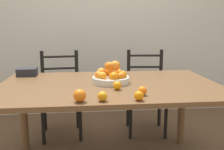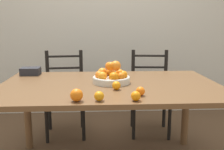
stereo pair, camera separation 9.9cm
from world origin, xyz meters
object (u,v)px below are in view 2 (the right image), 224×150
(orange_loose_3, at_px, (99,96))
(chair_right, at_px, (150,93))
(orange_loose_1, at_px, (116,86))
(orange_loose_2, at_px, (77,95))
(book_stack, at_px, (31,71))
(orange_loose_0, at_px, (140,91))
(chair_left, at_px, (65,94))
(fruit_bowl, at_px, (111,76))
(orange_loose_4, at_px, (136,96))

(orange_loose_3, bearing_deg, chair_right, 65.35)
(chair_right, bearing_deg, orange_loose_1, -109.36)
(orange_loose_2, height_order, chair_right, chair_right)
(orange_loose_3, relative_size, book_stack, 0.36)
(orange_loose_0, distance_m, chair_right, 1.24)
(chair_left, bearing_deg, orange_loose_3, -79.00)
(orange_loose_2, xyz_separation_m, chair_left, (-0.24, 1.26, -0.34))
(orange_loose_3, xyz_separation_m, chair_right, (0.58, 1.26, -0.33))
(orange_loose_2, bearing_deg, orange_loose_3, 0.11)
(fruit_bowl, bearing_deg, orange_loose_2, -116.01)
(orange_loose_4, relative_size, chair_left, 0.07)
(fruit_bowl, bearing_deg, orange_loose_3, -101.67)
(orange_loose_3, bearing_deg, chair_left, 106.58)
(orange_loose_1, distance_m, orange_loose_2, 0.38)
(chair_left, xyz_separation_m, book_stack, (-0.26, -0.39, 0.34))
(orange_loose_4, height_order, chair_left, chair_left)
(orange_loose_0, distance_m, orange_loose_4, 0.12)
(orange_loose_1, distance_m, orange_loose_3, 0.30)
(chair_left, bearing_deg, orange_loose_4, -70.18)
(chair_left, bearing_deg, chair_right, -5.58)
(fruit_bowl, xyz_separation_m, book_stack, (-0.74, 0.38, -0.02))
(orange_loose_0, bearing_deg, orange_loose_3, -158.93)
(orange_loose_0, height_order, chair_right, chair_right)
(orange_loose_3, bearing_deg, orange_loose_0, 21.07)
(orange_loose_4, distance_m, book_stack, 1.24)
(orange_loose_1, relative_size, book_stack, 0.36)
(book_stack, bearing_deg, orange_loose_4, -45.62)
(book_stack, bearing_deg, orange_loose_0, -40.10)
(orange_loose_1, height_order, orange_loose_4, same)
(chair_left, bearing_deg, book_stack, -129.43)
(fruit_bowl, height_order, orange_loose_3, fruit_bowl)
(orange_loose_2, bearing_deg, orange_loose_0, 14.39)
(fruit_bowl, bearing_deg, orange_loose_4, -75.98)
(book_stack, bearing_deg, orange_loose_2, -60.38)
(chair_left, bearing_deg, orange_loose_2, -84.97)
(orange_loose_1, distance_m, chair_right, 1.14)
(orange_loose_0, bearing_deg, chair_right, 75.29)
(orange_loose_2, height_order, orange_loose_3, orange_loose_2)
(orange_loose_2, relative_size, chair_right, 0.09)
(orange_loose_0, distance_m, orange_loose_1, 0.22)
(orange_loose_3, xyz_separation_m, orange_loose_4, (0.23, -0.01, -0.00))
(orange_loose_1, bearing_deg, fruit_bowl, 96.22)
(orange_loose_1, bearing_deg, book_stack, 141.66)
(orange_loose_0, bearing_deg, chair_left, 119.40)
(orange_loose_2, bearing_deg, orange_loose_4, -1.42)
(orange_loose_2, distance_m, book_stack, 1.01)
(orange_loose_3, height_order, book_stack, book_stack)
(orange_loose_0, xyz_separation_m, chair_right, (0.30, 1.16, -0.33))
(orange_loose_1, xyz_separation_m, chair_left, (-0.50, 0.99, -0.33))
(orange_loose_0, bearing_deg, book_stack, 139.90)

